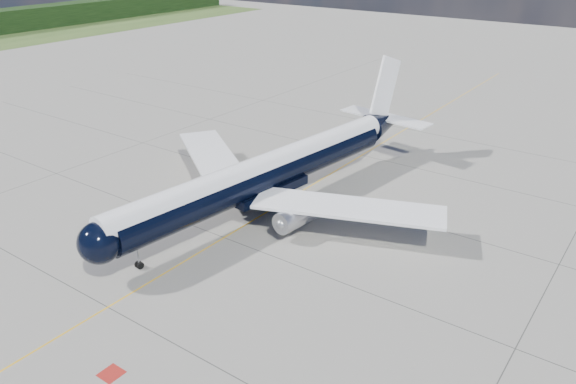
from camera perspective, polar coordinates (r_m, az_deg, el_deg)
name	(u,v)px	position (r m, az deg, el deg)	size (l,w,h in m)	color
ground	(325,177)	(74.22, 3.79, 1.51)	(320.00, 320.00, 0.00)	gray
taxiway_centerline	(304,190)	(70.37, 1.62, 0.21)	(0.16, 160.00, 0.01)	#EAA90C
red_marking	(111,374)	(44.90, -17.51, -17.18)	(1.60, 1.60, 0.01)	maroon
main_airliner	(273,171)	(64.33, -1.58, 2.18)	(41.24, 50.51, 14.60)	black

